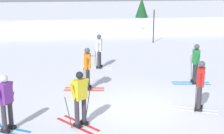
% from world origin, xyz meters
% --- Properties ---
extents(ground_plane, '(120.00, 120.00, 0.00)m').
position_xyz_m(ground_plane, '(0.00, 0.00, 0.00)').
color(ground_plane, silver).
extents(far_snow_ridge, '(80.00, 6.71, 1.36)m').
position_xyz_m(far_snow_ridge, '(0.00, 18.15, 0.68)').
color(far_snow_ridge, silver).
rests_on(far_snow_ridge, ground).
extents(skier_purple, '(1.57, 1.11, 1.71)m').
position_xyz_m(skier_purple, '(-4.14, -1.21, 0.92)').
color(skier_purple, '#237AC6').
rests_on(skier_purple, ground).
extents(skier_green, '(1.64, 0.99, 1.71)m').
position_xyz_m(skier_green, '(2.98, 2.23, 0.92)').
color(skier_green, '#237AC6').
rests_on(skier_green, ground).
extents(skier_orange, '(1.64, 0.99, 1.71)m').
position_xyz_m(skier_orange, '(-1.54, 2.13, 0.95)').
color(skier_orange, red).
rests_on(skier_orange, ground).
extents(skier_yellow, '(1.28, 1.49, 1.71)m').
position_xyz_m(skier_yellow, '(-2.04, -1.21, 0.92)').
color(skier_yellow, red).
rests_on(skier_yellow, ground).
extents(skier_white, '(1.64, 0.96, 1.71)m').
position_xyz_m(skier_white, '(-0.76, 5.31, 0.92)').
color(skier_white, silver).
rests_on(skier_white, ground).
extents(skier_red, '(1.59, 1.06, 1.71)m').
position_xyz_m(skier_red, '(1.97, -0.54, 0.92)').
color(skier_red, silver).
rests_on(skier_red, ground).
extents(trail_marker_pole, '(0.07, 0.07, 2.32)m').
position_xyz_m(trail_marker_pole, '(3.80, 11.58, 1.16)').
color(trail_marker_pole, black).
rests_on(trail_marker_pole, ground).
extents(conifer_far_left, '(1.57, 1.57, 2.94)m').
position_xyz_m(conifer_far_left, '(3.89, 15.57, 1.72)').
color(conifer_far_left, '#513823').
rests_on(conifer_far_left, ground).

